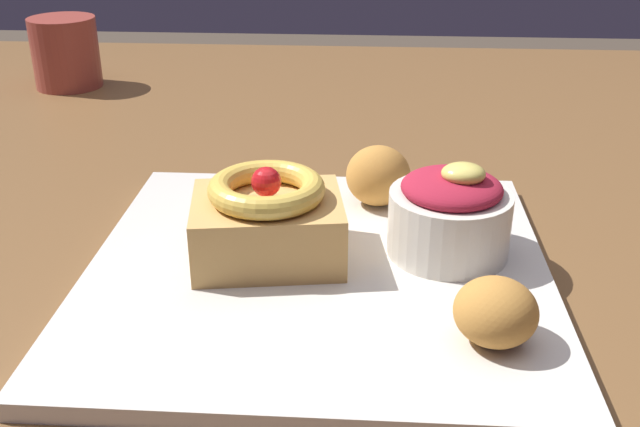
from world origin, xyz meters
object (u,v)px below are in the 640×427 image
object	(u,v)px
fritter_front	(378,176)
fritter_middle	(496,312)
cake_slice	(267,220)
coffee_mug	(66,53)
front_plate	(318,272)
berry_ramekin	(450,214)

from	to	relation	value
fritter_front	fritter_middle	world-z (taller)	fritter_front
cake_slice	fritter_front	world-z (taller)	cake_slice
fritter_middle	coffee_mug	xyz separation A→B (m)	(-0.44, 0.53, 0.01)
cake_slice	fritter_front	distance (m)	0.12
cake_slice	coffee_mug	bearing A→B (deg)	124.43
cake_slice	fritter_middle	xyz separation A→B (m)	(0.14, -0.09, -0.01)
front_plate	fritter_front	size ratio (longest dim) A/B	6.13
cake_slice	fritter_front	bearing A→B (deg)	51.20
berry_ramekin	fritter_front	size ratio (longest dim) A/B	1.65
cake_slice	fritter_middle	distance (m)	0.17
berry_ramekin	front_plate	bearing A→B (deg)	-165.82
berry_ramekin	coffee_mug	world-z (taller)	coffee_mug
coffee_mug	berry_ramekin	bearing A→B (deg)	-45.25
front_plate	berry_ramekin	size ratio (longest dim) A/B	3.71
coffee_mug	cake_slice	bearing A→B (deg)	-55.57
coffee_mug	fritter_front	bearing A→B (deg)	-42.91
berry_ramekin	coffee_mug	xyz separation A→B (m)	(-0.43, 0.43, 0.00)
front_plate	coffee_mug	world-z (taller)	coffee_mug
cake_slice	coffee_mug	size ratio (longest dim) A/B	1.30
fritter_middle	coffee_mug	distance (m)	0.69
fritter_front	cake_slice	bearing A→B (deg)	-128.80
cake_slice	berry_ramekin	size ratio (longest dim) A/B	1.33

